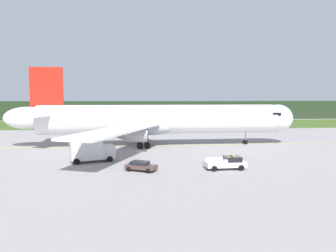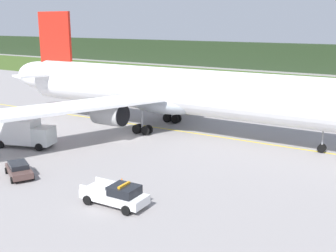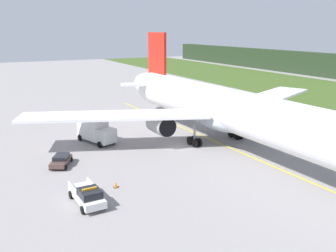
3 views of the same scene
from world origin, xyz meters
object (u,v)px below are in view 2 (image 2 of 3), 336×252
(ops_pickup_truck, at_px, (116,195))
(staff_car, at_px, (19,169))
(apron_cone, at_px, (122,181))
(airliner, at_px, (176,92))
(catering_truck, at_px, (24,132))

(ops_pickup_truck, distance_m, staff_car, 11.71)
(staff_car, height_order, apron_cone, staff_car)
(airliner, bearing_deg, catering_truck, -123.79)
(catering_truck, distance_m, staff_car, 10.06)
(ops_pickup_truck, bearing_deg, airliner, 111.02)
(staff_car, relative_size, apron_cone, 7.25)
(ops_pickup_truck, bearing_deg, staff_car, -179.84)
(staff_car, distance_m, apron_cone, 9.96)
(airliner, xyz_separation_m, catering_truck, (-10.60, -15.84, -3.48))
(staff_car, xyz_separation_m, apron_cone, (9.24, 3.70, -0.40))
(ops_pickup_truck, relative_size, apron_cone, 8.99)
(apron_cone, bearing_deg, ops_pickup_truck, -56.04)
(ops_pickup_truck, relative_size, staff_car, 1.24)
(staff_car, bearing_deg, apron_cone, 21.85)
(catering_truck, relative_size, staff_car, 1.55)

